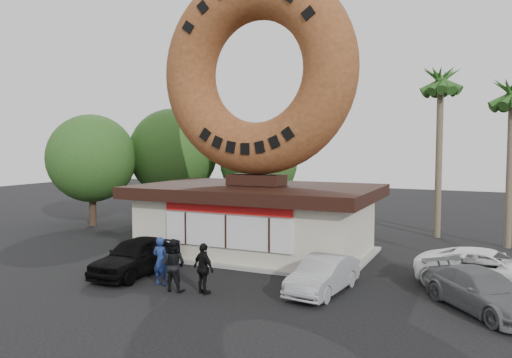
{
  "coord_description": "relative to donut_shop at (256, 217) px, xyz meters",
  "views": [
    {
      "loc": [
        9.92,
        -15.47,
        5.24
      ],
      "look_at": [
        0.9,
        4.0,
        3.74
      ],
      "focal_mm": 35.0,
      "sensor_mm": 36.0,
      "label": 1
    }
  ],
  "objects": [
    {
      "name": "ground",
      "position": [
        0.0,
        -5.98,
        -1.77
      ],
      "size": [
        90.0,
        90.0,
        0.0
      ],
      "primitive_type": "plane",
      "color": "black",
      "rests_on": "ground"
    },
    {
      "name": "donut_shop",
      "position": [
        0.0,
        0.0,
        0.0
      ],
      "size": [
        11.2,
        7.2,
        3.8
      ],
      "color": "beige",
      "rests_on": "ground"
    },
    {
      "name": "giant_donut",
      "position": [
        0.0,
        0.02,
        6.87
      ],
      "size": [
        9.68,
        2.47,
        9.68
      ],
      "primitive_type": "torus",
      "rotation": [
        1.57,
        0.0,
        0.0
      ],
      "color": "#9B532D",
      "rests_on": "donut_shop"
    },
    {
      "name": "tree_west",
      "position": [
        -9.5,
        7.02,
        2.87
      ],
      "size": [
        6.0,
        6.0,
        7.65
      ],
      "color": "#473321",
      "rests_on": "ground"
    },
    {
      "name": "tree_mid",
      "position": [
        -4.0,
        9.02,
        2.25
      ],
      "size": [
        5.2,
        5.2,
        6.63
      ],
      "color": "#473321",
      "rests_on": "ground"
    },
    {
      "name": "tree_far",
      "position": [
        -13.0,
        3.02,
        2.56
      ],
      "size": [
        5.6,
        5.6,
        7.14
      ],
      "color": "#473321",
      "rests_on": "ground"
    },
    {
      "name": "palm_near",
      "position": [
        7.5,
        8.02,
        6.65
      ],
      "size": [
        2.6,
        2.6,
        9.75
      ],
      "color": "#726651",
      "rests_on": "ground"
    },
    {
      "name": "street_lamp",
      "position": [
        -1.86,
        10.02,
        2.72
      ],
      "size": [
        2.11,
        0.2,
        8.0
      ],
      "color": "#59595E",
      "rests_on": "ground"
    },
    {
      "name": "person_left",
      "position": [
        -0.99,
        -6.35,
        -0.86
      ],
      "size": [
        0.66,
        0.44,
        1.8
      ],
      "primitive_type": "imported",
      "rotation": [
        0.0,
        0.0,
        3.16
      ],
      "color": "navy",
      "rests_on": "ground"
    },
    {
      "name": "person_center",
      "position": [
        -0.1,
        -6.8,
        -0.82
      ],
      "size": [
        0.93,
        0.74,
        1.88
      ],
      "primitive_type": "imported",
      "rotation": [
        0.0,
        0.0,
        3.17
      ],
      "color": "black",
      "rests_on": "ground"
    },
    {
      "name": "person_right",
      "position": [
        1.06,
        -6.68,
        -0.87
      ],
      "size": [
        1.14,
        0.82,
        1.8
      ],
      "primitive_type": "imported",
      "rotation": [
        0.0,
        0.0,
        2.74
      ],
      "color": "black",
      "rests_on": "ground"
    },
    {
      "name": "car_black",
      "position": [
        -2.76,
        -5.56,
        -1.01
      ],
      "size": [
        1.83,
        4.44,
        1.51
      ],
      "primitive_type": "imported",
      "rotation": [
        0.0,
        0.0,
        0.01
      ],
      "color": "black",
      "rests_on": "ground"
    },
    {
      "name": "car_silver",
      "position": [
        4.8,
        -4.77,
        -1.13
      ],
      "size": [
        1.77,
        3.98,
        1.27
      ],
      "primitive_type": "imported",
      "rotation": [
        0.0,
        0.0,
        -0.11
      ],
      "color": "#9F9FA3",
      "rests_on": "ground"
    },
    {
      "name": "car_grey",
      "position": [
        9.93,
        -4.55,
        -1.12
      ],
      "size": [
        4.2,
        4.55,
        1.28
      ],
      "primitive_type": "imported",
      "rotation": [
        0.0,
        0.0,
        0.69
      ],
      "color": "slate",
      "rests_on": "ground"
    },
    {
      "name": "car_white",
      "position": [
        10.12,
        -1.79,
        -1.06
      ],
      "size": [
        5.34,
        2.97,
        1.41
      ],
      "primitive_type": "imported",
      "rotation": [
        0.0,
        0.0,
        1.44
      ],
      "color": "white",
      "rests_on": "ground"
    }
  ]
}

